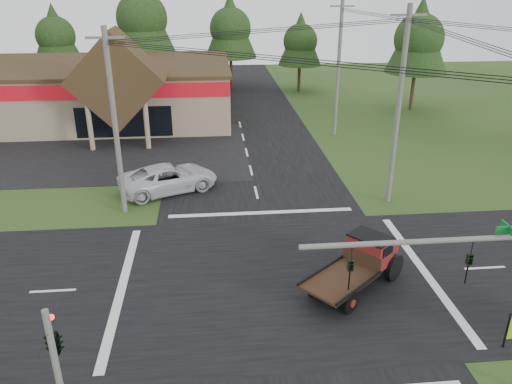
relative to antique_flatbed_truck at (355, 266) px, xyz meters
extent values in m
plane|color=#284318|center=(-3.31, 1.00, -1.13)|extent=(120.00, 120.00, 0.00)
cube|color=black|center=(-3.31, 1.00, -1.12)|extent=(12.00, 120.00, 0.02)
cube|color=black|center=(-3.31, 1.00, -1.12)|extent=(120.00, 12.00, 0.02)
cube|color=black|center=(-17.31, 20.00, -1.11)|extent=(28.00, 14.00, 0.02)
cube|color=gray|center=(-19.31, 31.00, 1.37)|extent=(30.00, 15.00, 5.00)
cube|color=#3B2B18|center=(-19.31, 31.00, 3.92)|extent=(30.40, 15.40, 0.30)
cube|color=#AC0D17|center=(-19.31, 23.45, 2.97)|extent=(30.00, 0.12, 1.20)
cube|color=#3B2B18|center=(-13.31, 22.50, 4.17)|extent=(7.78, 4.00, 7.78)
cylinder|color=gray|center=(-15.51, 20.80, 0.87)|extent=(0.40, 0.40, 4.00)
cylinder|color=gray|center=(-11.11, 20.80, 0.87)|extent=(0.40, 0.40, 4.00)
cube|color=black|center=(-13.31, 23.48, 0.37)|extent=(8.00, 0.08, 2.60)
cylinder|color=#595651|center=(0.19, -6.50, 4.87)|extent=(8.00, 0.16, 0.16)
imported|color=black|center=(1.19, -6.50, 3.87)|extent=(0.16, 0.20, 1.00)
imported|color=black|center=(-2.31, -6.50, 3.87)|extent=(0.16, 0.20, 1.00)
cube|color=#0C6626|center=(2.19, -6.50, 5.12)|extent=(0.80, 0.04, 0.22)
cylinder|color=#595651|center=(-10.81, -6.50, 1.07)|extent=(0.20, 0.20, 4.40)
imported|color=black|center=(-10.81, -6.30, 2.57)|extent=(0.53, 2.48, 1.00)
sphere|color=#FF0C0C|center=(-10.81, -6.15, 2.77)|extent=(0.18, 0.18, 0.18)
cylinder|color=#595651|center=(-11.31, 9.00, 4.12)|extent=(0.30, 0.30, 10.50)
cube|color=#595651|center=(-11.31, 9.00, 8.77)|extent=(2.00, 0.12, 0.12)
cylinder|color=#595651|center=(4.69, 9.00, 4.62)|extent=(0.30, 0.30, 11.50)
cube|color=#595651|center=(4.69, 9.00, 9.77)|extent=(2.00, 0.12, 0.12)
cylinder|color=#595651|center=(4.69, 23.00, 4.47)|extent=(0.30, 0.30, 11.20)
cube|color=#595651|center=(4.69, 23.00, 9.47)|extent=(2.00, 0.12, 0.12)
cylinder|color=#332316|center=(-23.31, 43.00, 0.62)|extent=(0.36, 0.36, 3.50)
cone|color=black|center=(-23.31, 43.00, 5.67)|extent=(5.60, 5.60, 6.60)
sphere|color=black|center=(-23.31, 43.00, 5.37)|extent=(4.40, 4.40, 4.40)
cylinder|color=#332316|center=(-13.31, 42.00, 1.15)|extent=(0.36, 0.36, 4.55)
cone|color=black|center=(-13.31, 42.00, 7.71)|extent=(7.28, 7.28, 8.58)
sphere|color=black|center=(-13.31, 42.00, 7.32)|extent=(5.72, 5.72, 5.72)
cylinder|color=#332316|center=(-3.31, 43.00, 0.80)|extent=(0.36, 0.36, 3.85)
cone|color=black|center=(-3.31, 43.00, 6.35)|extent=(6.16, 6.16, 7.26)
sphere|color=black|center=(-3.31, 43.00, 6.02)|extent=(4.84, 4.84, 4.84)
cylinder|color=#332316|center=(4.69, 41.00, 0.45)|extent=(0.36, 0.36, 3.15)
cone|color=black|center=(4.69, 41.00, 4.99)|extent=(5.04, 5.04, 5.94)
sphere|color=black|center=(4.69, 41.00, 4.72)|extent=(3.96, 3.96, 3.96)
cylinder|color=#332316|center=(14.69, 31.00, 0.80)|extent=(0.36, 0.36, 3.85)
cone|color=black|center=(14.69, 31.00, 6.35)|extent=(6.16, 6.16, 7.26)
sphere|color=black|center=(14.69, 31.00, 6.02)|extent=(4.84, 4.84, 4.84)
imported|color=silver|center=(-8.89, 11.91, -0.26)|extent=(6.91, 5.12, 1.74)
camera|label=1|loc=(-6.10, -18.22, 11.69)|focal=35.00mm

